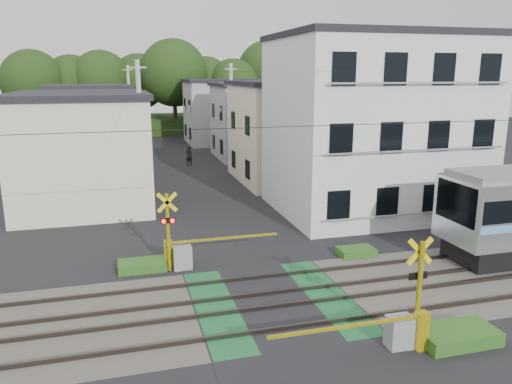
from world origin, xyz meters
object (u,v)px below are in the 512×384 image
object	(u,v)px
crossing_signal_far	(180,251)
apartment_block	(373,125)
pedestrian	(189,156)
crossing_signal_near	(404,324)

from	to	relation	value
crossing_signal_far	apartment_block	size ratio (longest dim) A/B	0.46
apartment_block	pedestrian	bearing A→B (deg)	115.73
crossing_signal_far	pedestrian	world-z (taller)	crossing_signal_far
crossing_signal_far	pedestrian	size ratio (longest dim) A/B	2.96
crossing_signal_near	crossing_signal_far	world-z (taller)	same
pedestrian	crossing_signal_near	bearing A→B (deg)	76.41
apartment_block	pedestrian	world-z (taller)	apartment_block
crossing_signal_far	apartment_block	distance (m)	13.14
crossing_signal_near	crossing_signal_far	size ratio (longest dim) A/B	1.00
crossing_signal_far	pedestrian	distance (m)	22.06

